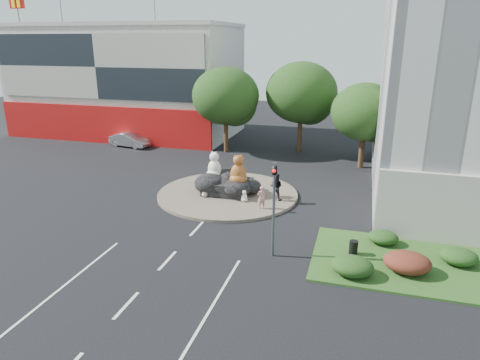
# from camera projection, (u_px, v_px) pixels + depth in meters

# --- Properties ---
(ground) EXTENTS (120.00, 120.00, 0.00)m
(ground) POSITION_uv_depth(u_px,v_px,m) (167.00, 261.00, 21.63)
(ground) COLOR black
(ground) RESTS_ON ground
(roundabout_island) EXTENTS (10.00, 10.00, 0.20)m
(roundabout_island) POSITION_uv_depth(u_px,v_px,m) (228.00, 194.00, 30.72)
(roundabout_island) COLOR brown
(roundabout_island) RESTS_ON ground
(rock_plinth) EXTENTS (3.20, 2.60, 0.90)m
(rock_plinth) POSITION_uv_depth(u_px,v_px,m) (228.00, 187.00, 30.55)
(rock_plinth) COLOR black
(rock_plinth) RESTS_ON roundabout_island
(shophouse_block) EXTENTS (25.20, 12.30, 17.40)m
(shophouse_block) POSITION_uv_depth(u_px,v_px,m) (127.00, 80.00, 49.94)
(shophouse_block) COLOR silver
(shophouse_block) RESTS_ON ground
(grass_verge) EXTENTS (10.00, 6.00, 0.12)m
(grass_verge) POSITION_uv_depth(u_px,v_px,m) (415.00, 264.00, 21.17)
(grass_verge) COLOR #2B4918
(grass_verge) RESTS_ON ground
(tree_left) EXTENTS (6.46, 6.46, 8.27)m
(tree_left) POSITION_uv_depth(u_px,v_px,m) (226.00, 99.00, 41.17)
(tree_left) COLOR #382314
(tree_left) RESTS_ON ground
(tree_mid) EXTENTS (6.84, 6.84, 8.76)m
(tree_mid) POSITION_uv_depth(u_px,v_px,m) (302.00, 96.00, 41.04)
(tree_mid) COLOR #382314
(tree_mid) RESTS_ON ground
(tree_right) EXTENTS (5.70, 5.70, 7.30)m
(tree_right) POSITION_uv_depth(u_px,v_px,m) (366.00, 115.00, 36.09)
(tree_right) COLOR #382314
(tree_right) RESTS_ON ground
(hedge_near_green) EXTENTS (2.00, 1.60, 0.90)m
(hedge_near_green) POSITION_uv_depth(u_px,v_px,m) (352.00, 266.00, 19.98)
(hedge_near_green) COLOR #103311
(hedge_near_green) RESTS_ON grass_verge
(hedge_red) EXTENTS (2.20, 1.76, 0.99)m
(hedge_red) POSITION_uv_depth(u_px,v_px,m) (407.00, 262.00, 20.21)
(hedge_red) COLOR #4B1F14
(hedge_red) RESTS_ON grass_verge
(hedge_mid_green) EXTENTS (1.80, 1.44, 0.81)m
(hedge_mid_green) POSITION_uv_depth(u_px,v_px,m) (459.00, 257.00, 20.95)
(hedge_mid_green) COLOR #103311
(hedge_mid_green) RESTS_ON grass_verge
(hedge_back_green) EXTENTS (1.60, 1.28, 0.72)m
(hedge_back_green) POSITION_uv_depth(u_px,v_px,m) (383.00, 237.00, 23.08)
(hedge_back_green) COLOR #103311
(hedge_back_green) RESTS_ON grass_verge
(traffic_light) EXTENTS (0.44, 1.24, 5.00)m
(traffic_light) POSITION_uv_depth(u_px,v_px,m) (276.00, 190.00, 20.97)
(traffic_light) COLOR #595B60
(traffic_light) RESTS_ON ground
(street_lamp) EXTENTS (2.34, 0.22, 8.06)m
(street_lamp) POSITION_uv_depth(u_px,v_px,m) (432.00, 153.00, 24.11)
(street_lamp) COLOR #595B60
(street_lamp) RESTS_ON ground
(cat_white) EXTENTS (1.52, 1.44, 2.01)m
(cat_white) POSITION_uv_depth(u_px,v_px,m) (214.00, 164.00, 30.77)
(cat_white) COLOR silver
(cat_white) RESTS_ON rock_plinth
(cat_tabby) EXTENTS (1.50, 1.36, 2.16)m
(cat_tabby) POSITION_uv_depth(u_px,v_px,m) (238.00, 169.00, 29.47)
(cat_tabby) COLOR #B67026
(cat_tabby) RESTS_ON rock_plinth
(kitten_calico) EXTENTS (0.65, 0.62, 0.87)m
(kitten_calico) POSITION_uv_depth(u_px,v_px,m) (205.00, 191.00, 29.78)
(kitten_calico) COLOR silver
(kitten_calico) RESTS_ON roundabout_island
(kitten_white) EXTENTS (0.63, 0.61, 0.81)m
(kitten_white) POSITION_uv_depth(u_px,v_px,m) (244.00, 196.00, 28.93)
(kitten_white) COLOR silver
(kitten_white) RESTS_ON roundabout_island
(pedestrian_pink) EXTENTS (0.66, 0.62, 1.51)m
(pedestrian_pink) POSITION_uv_depth(u_px,v_px,m) (261.00, 197.00, 27.61)
(pedestrian_pink) COLOR #C27D83
(pedestrian_pink) RESTS_ON roundabout_island
(pedestrian_dark) EXTENTS (0.98, 0.81, 1.86)m
(pedestrian_dark) POSITION_uv_depth(u_px,v_px,m) (276.00, 187.00, 29.06)
(pedestrian_dark) COLOR black
(pedestrian_dark) RESTS_ON roundabout_island
(parked_car) EXTENTS (4.59, 2.24, 1.45)m
(parked_car) POSITION_uv_depth(u_px,v_px,m) (130.00, 140.00, 44.50)
(parked_car) COLOR #9A9BA1
(parked_car) RESTS_ON ground
(litter_bin) EXTENTS (0.46, 0.46, 0.74)m
(litter_bin) POSITION_uv_depth(u_px,v_px,m) (353.00, 248.00, 21.93)
(litter_bin) COLOR black
(litter_bin) RESTS_ON grass_verge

